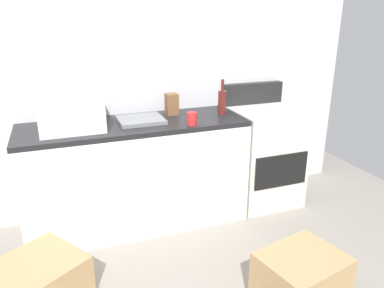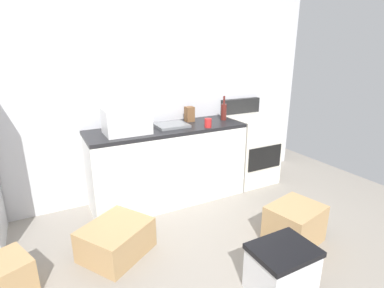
{
  "view_description": "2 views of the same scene",
  "coord_description": "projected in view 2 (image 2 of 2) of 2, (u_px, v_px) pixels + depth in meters",
  "views": [
    {
      "loc": [
        -0.26,
        -1.62,
        1.72
      ],
      "look_at": [
        0.76,
        1.09,
        0.7
      ],
      "focal_mm": 34.56,
      "sensor_mm": 36.0,
      "label": 1
    },
    {
      "loc": [
        -0.97,
        -1.81,
        1.73
      ],
      "look_at": [
        0.58,
        1.11,
        0.68
      ],
      "focal_mm": 27.65,
      "sensor_mm": 36.0,
      "label": 2
    }
  ],
  "objects": [
    {
      "name": "wine_bottle",
      "position": [
        224.0,
        111.0,
        3.68
      ],
      "size": [
        0.07,
        0.07,
        0.3
      ],
      "color": "#591E19",
      "rests_on": "kitchen_counter"
    },
    {
      "name": "cardboard_box_large",
      "position": [
        1.0,
        281.0,
        2.13
      ],
      "size": [
        0.49,
        0.46,
        0.29
      ],
      "primitive_type": "cube",
      "rotation": [
        0.0,
        0.0,
        0.4
      ],
      "color": "tan",
      "rests_on": "ground_plane"
    },
    {
      "name": "microwave",
      "position": [
        126.0,
        121.0,
        3.07
      ],
      "size": [
        0.46,
        0.34,
        0.27
      ],
      "primitive_type": "cube",
      "color": "white",
      "rests_on": "kitchen_counter"
    },
    {
      "name": "wall_back",
      "position": [
        130.0,
        90.0,
        3.4
      ],
      "size": [
        5.0,
        0.1,
        2.6
      ],
      "primitive_type": "cube",
      "color": "silver",
      "rests_on": "ground_plane"
    },
    {
      "name": "sink_basin",
      "position": [
        171.0,
        125.0,
        3.39
      ],
      "size": [
        0.36,
        0.32,
        0.03
      ],
      "primitive_type": "cube",
      "color": "slate",
      "rests_on": "kitchen_counter"
    },
    {
      "name": "stove_oven",
      "position": [
        250.0,
        148.0,
        4.03
      ],
      "size": [
        0.6,
        0.61,
        1.1
      ],
      "color": "silver",
      "rests_on": "ground_plane"
    },
    {
      "name": "storage_bin",
      "position": [
        281.0,
        270.0,
        2.17
      ],
      "size": [
        0.46,
        0.36,
        0.38
      ],
      "color": "silver",
      "rests_on": "ground_plane"
    },
    {
      "name": "knife_block",
      "position": [
        189.0,
        114.0,
        3.61
      ],
      "size": [
        0.1,
        0.1,
        0.18
      ],
      "primitive_type": "cube",
      "color": "brown",
      "rests_on": "kitchen_counter"
    },
    {
      "name": "ground_plane",
      "position": [
        193.0,
        266.0,
        2.48
      ],
      "size": [
        6.0,
        6.0,
        0.0
      ],
      "primitive_type": "plane",
      "color": "gray"
    },
    {
      "name": "cardboard_box_medium",
      "position": [
        295.0,
        224.0,
        2.76
      ],
      "size": [
        0.56,
        0.49,
        0.36
      ],
      "primitive_type": "cube",
      "rotation": [
        0.0,
        0.0,
        0.21
      ],
      "color": "tan",
      "rests_on": "ground_plane"
    },
    {
      "name": "cardboard_box_small",
      "position": [
        116.0,
        239.0,
        2.6
      ],
      "size": [
        0.71,
        0.69,
        0.28
      ],
      "primitive_type": "cube",
      "rotation": [
        0.0,
        0.0,
        0.57
      ],
      "color": "tan",
      "rests_on": "ground_plane"
    },
    {
      "name": "coffee_mug",
      "position": [
        208.0,
        123.0,
        3.34
      ],
      "size": [
        0.08,
        0.08,
        0.1
      ],
      "primitive_type": "cylinder",
      "color": "red",
      "rests_on": "kitchen_counter"
    },
    {
      "name": "kitchen_counter",
      "position": [
        168.0,
        164.0,
        3.49
      ],
      "size": [
        1.8,
        0.6,
        0.9
      ],
      "color": "white",
      "rests_on": "ground_plane"
    }
  ]
}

